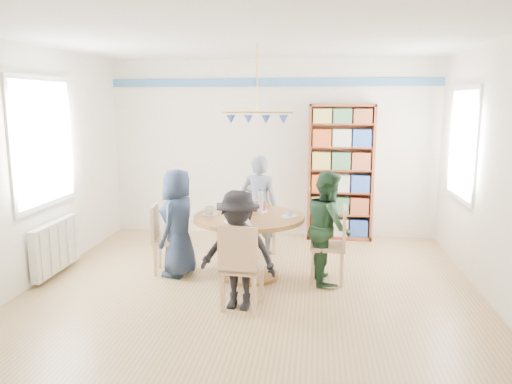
# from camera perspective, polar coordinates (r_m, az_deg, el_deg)

# --- Properties ---
(ground) EXTENTS (5.00, 5.00, 0.00)m
(ground) POSITION_cam_1_polar(r_m,az_deg,el_deg) (5.60, -0.50, -11.38)
(ground) COLOR tan
(room_shell) EXTENTS (5.00, 5.00, 5.00)m
(room_shell) POSITION_cam_1_polar(r_m,az_deg,el_deg) (6.11, -1.91, 6.37)
(room_shell) COLOR white
(room_shell) RESTS_ON ground
(radiator) EXTENTS (0.12, 1.00, 0.60)m
(radiator) POSITION_cam_1_polar(r_m,az_deg,el_deg) (6.50, -21.88, -5.77)
(radiator) COLOR silver
(radiator) RESTS_ON ground
(dining_table) EXTENTS (1.30, 1.30, 0.75)m
(dining_table) POSITION_cam_1_polar(r_m,az_deg,el_deg) (5.90, -0.79, -4.54)
(dining_table) COLOR brown
(dining_table) RESTS_ON ground
(chair_left) EXTENTS (0.42, 0.42, 0.84)m
(chair_left) POSITION_cam_1_polar(r_m,az_deg,el_deg) (6.18, -10.52, -4.90)
(chair_left) COLOR tan
(chair_left) RESTS_ON ground
(chair_right) EXTENTS (0.42, 0.42, 0.89)m
(chair_right) POSITION_cam_1_polar(r_m,az_deg,el_deg) (5.83, 9.01, -5.55)
(chair_right) COLOR tan
(chair_right) RESTS_ON ground
(chair_far) EXTENTS (0.50, 0.50, 0.90)m
(chair_far) POSITION_cam_1_polar(r_m,az_deg,el_deg) (6.94, 0.29, -2.78)
(chair_far) COLOR tan
(chair_far) RESTS_ON ground
(chair_near) EXTENTS (0.44, 0.44, 0.89)m
(chair_near) POSITION_cam_1_polar(r_m,az_deg,el_deg) (4.98, -1.80, -8.15)
(chair_near) COLOR tan
(chair_near) RESTS_ON ground
(person_left) EXTENTS (0.51, 0.69, 1.29)m
(person_left) POSITION_cam_1_polar(r_m,az_deg,el_deg) (6.02, -8.90, -3.49)
(person_left) COLOR #1A253A
(person_left) RESTS_ON ground
(person_right) EXTENTS (0.59, 0.70, 1.30)m
(person_right) POSITION_cam_1_polar(r_m,az_deg,el_deg) (5.80, 8.26, -3.96)
(person_right) COLOR #1B3722
(person_right) RESTS_ON ground
(person_far) EXTENTS (0.53, 0.38, 1.36)m
(person_far) POSITION_cam_1_polar(r_m,az_deg,el_deg) (6.78, 0.37, -1.49)
(person_far) COLOR gray
(person_far) RESTS_ON ground
(person_near) EXTENTS (0.86, 0.59, 1.21)m
(person_near) POSITION_cam_1_polar(r_m,az_deg,el_deg) (5.00, -2.05, -6.70)
(person_near) COLOR black
(person_near) RESTS_ON ground
(bookshelf) EXTENTS (0.97, 0.29, 2.03)m
(bookshelf) POSITION_cam_1_polar(r_m,az_deg,el_deg) (7.58, 9.64, 2.07)
(bookshelf) COLOR maroon
(bookshelf) RESTS_ON ground
(tableware) EXTENTS (1.14, 1.14, 0.30)m
(tableware) POSITION_cam_1_polar(r_m,az_deg,el_deg) (5.87, -1.00, -2.03)
(tableware) COLOR white
(tableware) RESTS_ON dining_table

